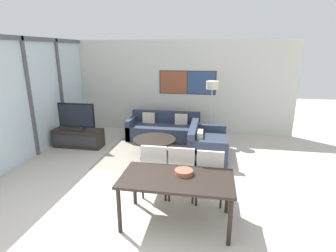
% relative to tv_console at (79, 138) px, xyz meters
% --- Properties ---
extents(ground_plane, '(24.00, 24.00, 0.00)m').
position_rel_tv_console_xyz_m(ground_plane, '(2.31, -3.30, -0.24)').
color(ground_plane, beige).
extents(wall_back, '(7.14, 0.09, 2.80)m').
position_rel_tv_console_xyz_m(wall_back, '(2.32, 1.90, 1.16)').
color(wall_back, silver).
rests_on(wall_back, ground_plane).
extents(window_wall_left, '(0.07, 5.20, 2.80)m').
position_rel_tv_console_xyz_m(window_wall_left, '(-0.75, -0.70, 1.29)').
color(window_wall_left, silver).
rests_on(window_wall_left, ground_plane).
extents(area_rug, '(2.45, 2.17, 0.01)m').
position_rel_tv_console_xyz_m(area_rug, '(2.13, -0.22, -0.24)').
color(area_rug, gray).
rests_on(area_rug, ground_plane).
extents(tv_console, '(1.30, 0.46, 0.48)m').
position_rel_tv_console_xyz_m(tv_console, '(0.00, 0.00, 0.00)').
color(tv_console, black).
rests_on(tv_console, ground_plane).
extents(television, '(0.99, 0.20, 0.70)m').
position_rel_tv_console_xyz_m(television, '(-0.00, 0.00, 0.58)').
color(television, '#2D2D33').
rests_on(television, tv_console).
extents(sofa_main, '(2.04, 0.89, 0.75)m').
position_rel_tv_console_xyz_m(sofa_main, '(2.13, 1.08, 0.02)').
color(sofa_main, '#2D384C').
rests_on(sofa_main, ground_plane).
extents(sofa_side, '(0.89, 1.47, 0.75)m').
position_rel_tv_console_xyz_m(sofa_side, '(3.35, -0.05, 0.02)').
color(sofa_side, '#2D384C').
rests_on(sofa_side, ground_plane).
extents(coffee_table, '(1.05, 1.05, 0.41)m').
position_rel_tv_console_xyz_m(coffee_table, '(2.13, -0.22, 0.07)').
color(coffee_table, black).
rests_on(coffee_table, ground_plane).
extents(dining_table, '(1.63, 0.85, 0.74)m').
position_rel_tv_console_xyz_m(dining_table, '(3.04, -2.74, 0.42)').
color(dining_table, black).
rests_on(dining_table, ground_plane).
extents(dining_chair_left, '(0.46, 0.46, 0.99)m').
position_rel_tv_console_xyz_m(dining_chair_left, '(2.57, -2.09, 0.30)').
color(dining_chair_left, beige).
rests_on(dining_chair_left, ground_plane).
extents(dining_chair_centre, '(0.46, 0.46, 0.99)m').
position_rel_tv_console_xyz_m(dining_chair_centre, '(3.04, -2.09, 0.30)').
color(dining_chair_centre, beige).
rests_on(dining_chair_centre, ground_plane).
extents(dining_chair_right, '(0.46, 0.46, 0.99)m').
position_rel_tv_console_xyz_m(dining_chair_right, '(3.50, -2.15, 0.30)').
color(dining_chair_right, beige).
rests_on(dining_chair_right, ground_plane).
extents(fruit_bowl, '(0.27, 0.27, 0.07)m').
position_rel_tv_console_xyz_m(fruit_bowl, '(3.12, -2.62, 0.54)').
color(fruit_bowl, '#995642').
rests_on(fruit_bowl, dining_table).
extents(floor_lamp, '(0.34, 0.34, 1.69)m').
position_rel_tv_console_xyz_m(floor_lamp, '(3.46, 1.18, 1.19)').
color(floor_lamp, '#2D2D33').
rests_on(floor_lamp, ground_plane).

